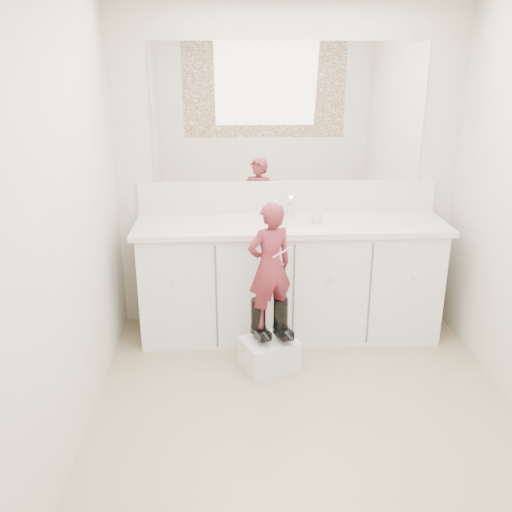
{
  "coord_description": "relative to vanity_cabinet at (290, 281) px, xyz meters",
  "views": [
    {
      "loc": [
        -0.44,
        -2.76,
        2.07
      ],
      "look_at": [
        -0.28,
        0.7,
        0.82
      ],
      "focal_mm": 40.0,
      "sensor_mm": 36.0,
      "label": 1
    }
  ],
  "objects": [
    {
      "name": "floor",
      "position": [
        0.0,
        -1.23,
        -0.42
      ],
      "size": [
        3.0,
        3.0,
        0.0
      ],
      "primitive_type": "plane",
      "color": "#857657",
      "rests_on": "ground"
    },
    {
      "name": "wall_back",
      "position": [
        0.0,
        0.27,
        0.77
      ],
      "size": [
        2.6,
        0.0,
        2.6
      ],
      "primitive_type": "plane",
      "rotation": [
        1.57,
        0.0,
        0.0
      ],
      "color": "beige",
      "rests_on": "floor"
    },
    {
      "name": "wall_front",
      "position": [
        0.0,
        -2.73,
        0.77
      ],
      "size": [
        2.6,
        0.0,
        2.6
      ],
      "primitive_type": "plane",
      "rotation": [
        -1.57,
        0.0,
        0.0
      ],
      "color": "beige",
      "rests_on": "floor"
    },
    {
      "name": "wall_left",
      "position": [
        -1.3,
        -1.23,
        0.78
      ],
      "size": [
        0.0,
        3.0,
        3.0
      ],
      "primitive_type": "plane",
      "rotation": [
        1.57,
        0.0,
        1.57
      ],
      "color": "beige",
      "rests_on": "floor"
    },
    {
      "name": "vanity_cabinet",
      "position": [
        0.0,
        0.0,
        0.0
      ],
      "size": [
        2.2,
        0.55,
        0.85
      ],
      "primitive_type": "cube",
      "color": "silver",
      "rests_on": "floor"
    },
    {
      "name": "countertop",
      "position": [
        0.0,
        -0.01,
        0.45
      ],
      "size": [
        2.28,
        0.58,
        0.04
      ],
      "primitive_type": "cube",
      "color": "beige",
      "rests_on": "vanity_cabinet"
    },
    {
      "name": "backsplash",
      "position": [
        0.0,
        0.26,
        0.59
      ],
      "size": [
        2.28,
        0.03,
        0.25
      ],
      "primitive_type": "cube",
      "color": "beige",
      "rests_on": "countertop"
    },
    {
      "name": "mirror",
      "position": [
        0.0,
        0.26,
        1.22
      ],
      "size": [
        2.0,
        0.02,
        1.0
      ],
      "primitive_type": "cube",
      "color": "white",
      "rests_on": "wall_back"
    },
    {
      "name": "dot_panel",
      "position": [
        0.0,
        -2.71,
        1.22
      ],
      "size": [
        2.0,
        0.01,
        1.2
      ],
      "primitive_type": "cube",
      "color": "#472819",
      "rests_on": "wall_front"
    },
    {
      "name": "faucet",
      "position": [
        0.0,
        0.15,
        0.52
      ],
      "size": [
        0.08,
        0.08,
        0.1
      ],
      "primitive_type": "cylinder",
      "color": "silver",
      "rests_on": "countertop"
    },
    {
      "name": "cup",
      "position": [
        0.19,
        -0.03,
        0.51
      ],
      "size": [
        0.11,
        0.11,
        0.09
      ],
      "primitive_type": "imported",
      "rotation": [
        0.0,
        0.0,
        0.13
      ],
      "color": "beige",
      "rests_on": "countertop"
    },
    {
      "name": "soap_bottle",
      "position": [
        -0.12,
        -0.06,
        0.55
      ],
      "size": [
        0.09,
        0.09,
        0.18
      ],
      "primitive_type": "imported",
      "rotation": [
        0.0,
        0.0,
        0.13
      ],
      "color": "silver",
      "rests_on": "countertop"
    },
    {
      "name": "step_stool",
      "position": [
        -0.19,
        -0.55,
        -0.31
      ],
      "size": [
        0.44,
        0.41,
        0.22
      ],
      "primitive_type": "cube",
      "rotation": [
        0.0,
        0.0,
        0.4
      ],
      "color": "silver",
      "rests_on": "floor"
    },
    {
      "name": "boot_left",
      "position": [
        -0.26,
        -0.53,
        -0.05
      ],
      "size": [
        0.17,
        0.22,
        0.29
      ],
      "primitive_type": null,
      "rotation": [
        0.0,
        0.0,
        0.4
      ],
      "color": "black",
      "rests_on": "step_stool"
    },
    {
      "name": "boot_right",
      "position": [
        -0.11,
        -0.53,
        -0.05
      ],
      "size": [
        0.17,
        0.22,
        0.29
      ],
      "primitive_type": null,
      "rotation": [
        0.0,
        0.0,
        0.4
      ],
      "color": "black",
      "rests_on": "step_stool"
    },
    {
      "name": "toddler",
      "position": [
        -0.19,
        -0.53,
        0.33
      ],
      "size": [
        0.37,
        0.31,
        0.86
      ],
      "primitive_type": "imported",
      "rotation": [
        0.0,
        0.0,
        3.54
      ],
      "color": "#A83342",
      "rests_on": "step_stool"
    },
    {
      "name": "toothbrush",
      "position": [
        -0.12,
        -0.61,
        0.45
      ],
      "size": [
        0.13,
        0.06,
        0.06
      ],
      "primitive_type": "cylinder",
      "rotation": [
        0.0,
        1.22,
        0.4
      ],
      "color": "pink",
      "rests_on": "toddler"
    }
  ]
}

